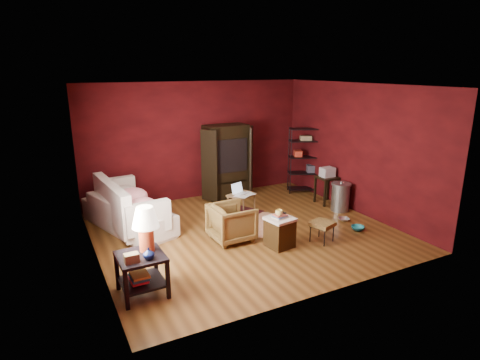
# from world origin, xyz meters

# --- Properties ---
(room) EXTENTS (5.54, 5.04, 2.84)m
(room) POSITION_xyz_m (-0.04, -0.01, 1.40)
(room) COLOR brown
(room) RESTS_ON ground
(sofa) EXTENTS (1.32, 2.35, 0.88)m
(sofa) POSITION_xyz_m (-1.98, 1.23, 0.44)
(sofa) COLOR beige
(sofa) RESTS_ON ground
(armchair) EXTENTS (0.71, 0.75, 0.75)m
(armchair) POSITION_xyz_m (-0.40, -0.24, 0.38)
(armchair) COLOR black
(armchair) RESTS_ON ground
(pet_bowl_steel) EXTENTS (0.23, 0.13, 0.23)m
(pet_bowl_steel) POSITION_xyz_m (2.12, -0.45, 0.11)
(pet_bowl_steel) COLOR silver
(pet_bowl_steel) RESTS_ON ground
(pet_bowl_turquoise) EXTENTS (0.27, 0.17, 0.26)m
(pet_bowl_turquoise) POSITION_xyz_m (2.03, -0.96, 0.13)
(pet_bowl_turquoise) COLOR teal
(pet_bowl_turquoise) RESTS_ON ground
(vase) EXTENTS (0.18, 0.18, 0.16)m
(vase) POSITION_xyz_m (-2.26, -1.50, 0.68)
(vase) COLOR #0C153E
(vase) RESTS_ON side_table
(mug) EXTENTS (0.15, 0.13, 0.13)m
(mug) POSITION_xyz_m (0.20, -0.91, 0.67)
(mug) COLOR #FFE87C
(mug) RESTS_ON hamper
(side_table) EXTENTS (0.65, 0.65, 1.26)m
(side_table) POSITION_xyz_m (-2.27, -1.27, 0.75)
(side_table) COLOR black
(side_table) RESTS_ON ground
(sofa_cushions) EXTENTS (1.07, 2.22, 0.90)m
(sofa_cushions) POSITION_xyz_m (-1.99, 1.22, 0.44)
(sofa_cushions) COLOR beige
(sofa_cushions) RESTS_ON sofa
(hamper) EXTENTS (0.51, 0.51, 0.63)m
(hamper) POSITION_xyz_m (0.24, -0.89, 0.29)
(hamper) COLOR #3C240D
(hamper) RESTS_ON ground
(footstool) EXTENTS (0.48, 0.48, 0.39)m
(footstool) POSITION_xyz_m (1.05, -1.07, 0.34)
(footstool) COLOR black
(footstool) RESTS_ON ground
(rug_round) EXTENTS (1.71, 1.71, 0.01)m
(rug_round) POSITION_xyz_m (0.34, 0.26, 0.01)
(rug_round) COLOR beige
(rug_round) RESTS_ON ground
(rug_oriental) EXTENTS (1.31, 1.16, 0.01)m
(rug_oriental) POSITION_xyz_m (0.26, 0.85, 0.01)
(rug_oriental) COLOR #54161B
(rug_oriental) RESTS_ON ground
(laptop_desk) EXTENTS (0.67, 0.59, 0.70)m
(laptop_desk) POSITION_xyz_m (0.34, 0.81, 0.44)
(laptop_desk) COLOR brown
(laptop_desk) RESTS_ON ground
(tv_armoire) EXTENTS (1.40, 0.75, 1.78)m
(tv_armoire) POSITION_xyz_m (0.64, 2.18, 0.93)
(tv_armoire) COLOR black
(tv_armoire) RESTS_ON ground
(wire_shelving) EXTENTS (0.88, 0.65, 1.65)m
(wire_shelving) POSITION_xyz_m (2.58, 1.61, 0.91)
(wire_shelving) COLOR black
(wire_shelving) RESTS_ON ground
(small_stand) EXTENTS (0.44, 0.44, 0.87)m
(small_stand) POSITION_xyz_m (2.50, 0.63, 0.65)
(small_stand) COLOR black
(small_stand) RESTS_ON ground
(trash_can) EXTENTS (0.54, 0.54, 0.68)m
(trash_can) POSITION_xyz_m (2.46, 0.08, 0.32)
(trash_can) COLOR gray
(trash_can) RESTS_ON ground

